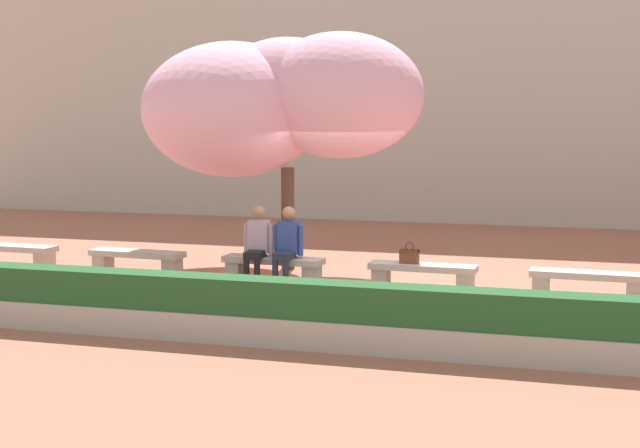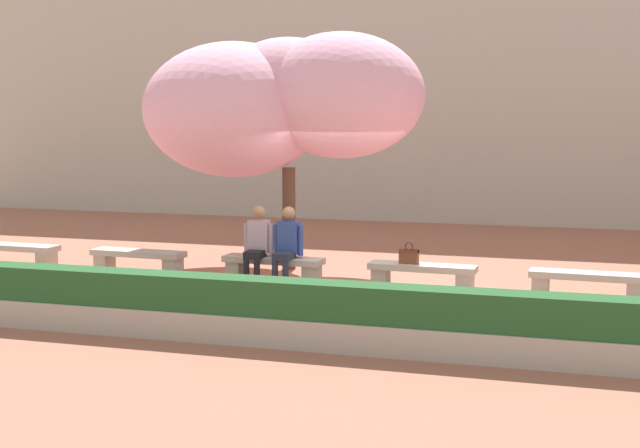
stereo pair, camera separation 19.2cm
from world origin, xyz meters
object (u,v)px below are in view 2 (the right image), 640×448
object	(u,v)px
stone_bench_west_end	(15,252)
cherry_tree_main	(278,102)
stone_bench_center	(273,266)
person_seated_right	(287,243)
stone_bench_near_east	(422,274)
person_seated_left	(257,242)
stone_bench_east_end	(587,282)
handbag	(409,255)
stone_bench_near_west	(138,259)

from	to	relation	value
stone_bench_west_end	cherry_tree_main	xyz separation A→B (m)	(4.58, 1.38, 2.70)
stone_bench_center	person_seated_right	distance (m)	0.48
stone_bench_near_east	person_seated_left	bearing A→B (deg)	-178.88
stone_bench_east_end	handbag	distance (m)	2.71
stone_bench_near_east	cherry_tree_main	bearing A→B (deg)	154.45
stone_bench_west_end	person_seated_left	size ratio (longest dim) A/B	1.32
stone_bench_near_east	person_seated_left	xyz separation A→B (m)	(-2.74, -0.05, 0.40)
stone_bench_east_end	person_seated_left	distance (m)	5.24
stone_bench_near_west	stone_bench_east_end	xyz separation A→B (m)	(7.45, 0.00, 0.00)
stone_bench_near_west	stone_bench_center	xyz separation A→B (m)	(2.48, 0.00, 0.00)
person_seated_left	cherry_tree_main	size ratio (longest dim) A/B	0.26
handbag	person_seated_right	bearing A→B (deg)	-178.56
stone_bench_east_end	person_seated_right	distance (m)	4.73
stone_bench_near_east	stone_bench_west_end	bearing A→B (deg)	180.00
stone_bench_west_end	stone_bench_east_end	bearing A→B (deg)	0.00
stone_bench_near_east	stone_bench_east_end	world-z (taller)	same
stone_bench_center	handbag	xyz separation A→B (m)	(2.27, -0.00, 0.28)
stone_bench_west_end	handbag	size ratio (longest dim) A/B	5.03
stone_bench_center	stone_bench_near_east	world-z (taller)	same
stone_bench_center	cherry_tree_main	bearing A→B (deg)	105.95
stone_bench_near_west	stone_bench_near_east	size ratio (longest dim) A/B	1.00
stone_bench_center	handbag	world-z (taller)	handbag
stone_bench_west_end	stone_bench_near_west	distance (m)	2.48
stone_bench_west_end	person_seated_left	distance (m)	4.73
person_seated_left	person_seated_right	size ratio (longest dim) A/B	1.00
stone_bench_west_end	handbag	bearing A→B (deg)	-0.02
stone_bench_near_west	stone_bench_east_end	bearing A→B (deg)	0.00
stone_bench_west_end	stone_bench_east_end	distance (m)	9.94
stone_bench_center	stone_bench_near_east	bearing A→B (deg)	0.00
stone_bench_center	stone_bench_near_east	xyz separation A→B (m)	(2.48, 0.00, 0.00)
stone_bench_east_end	person_seated_left	world-z (taller)	person_seated_left
stone_bench_near_west	cherry_tree_main	world-z (taller)	cherry_tree_main
person_seated_left	handbag	size ratio (longest dim) A/B	3.81
stone_bench_east_end	cherry_tree_main	xyz separation A→B (m)	(-5.36, 1.38, 2.70)
stone_bench_center	person_seated_left	world-z (taller)	person_seated_left
stone_bench_west_end	person_seated_left	xyz separation A→B (m)	(4.71, -0.05, 0.40)
stone_bench_east_end	cherry_tree_main	distance (m)	6.16
stone_bench_near_west	stone_bench_center	distance (m)	2.48
stone_bench_center	cherry_tree_main	distance (m)	3.05
stone_bench_near_east	stone_bench_east_end	xyz separation A→B (m)	(2.48, 0.00, 0.00)
stone_bench_near_west	person_seated_left	distance (m)	2.26
stone_bench_near_west	person_seated_right	bearing A→B (deg)	-1.12
stone_bench_east_end	stone_bench_west_end	bearing A→B (deg)	180.00
stone_bench_west_end	cherry_tree_main	bearing A→B (deg)	16.73
stone_bench_center	handbag	distance (m)	2.29
stone_bench_near_west	stone_bench_center	world-z (taller)	same
stone_bench_near_west	stone_bench_near_east	world-z (taller)	same
person_seated_right	handbag	bearing A→B (deg)	1.44
stone_bench_near_east	stone_bench_center	bearing A→B (deg)	180.00
stone_bench_west_end	stone_bench_near_west	size ratio (longest dim) A/B	1.00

